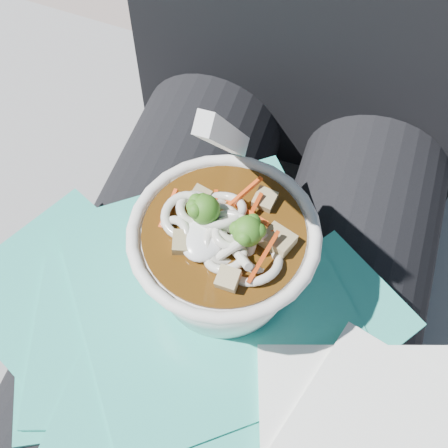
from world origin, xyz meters
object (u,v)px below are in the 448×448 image
(stone_ledge, at_px, (259,319))
(plastic_bag, at_px, (181,329))
(person_body, at_px, (258,235))
(lap, at_px, (226,340))
(udon_bowl, at_px, (224,251))

(stone_ledge, xyz_separation_m, plastic_bag, (-0.02, -0.18, 0.37))
(person_body, bearing_deg, lap, -90.00)
(lap, relative_size, plastic_bag, 1.32)
(lap, height_order, udon_bowl, udon_bowl)
(stone_ledge, height_order, plastic_bag, plastic_bag)
(stone_ledge, relative_size, plastic_bag, 2.75)
(stone_ledge, relative_size, udon_bowl, 5.42)
(udon_bowl, bearing_deg, stone_ledge, 87.46)
(stone_ledge, bearing_deg, udon_bowl, -92.54)
(lap, height_order, person_body, person_body)
(lap, bearing_deg, udon_bowl, 117.54)
(stone_ledge, xyz_separation_m, lap, (0.00, -0.15, 0.28))
(plastic_bag, bearing_deg, person_body, 78.82)
(plastic_bag, distance_m, udon_bowl, 0.07)
(stone_ledge, distance_m, lap, 0.32)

